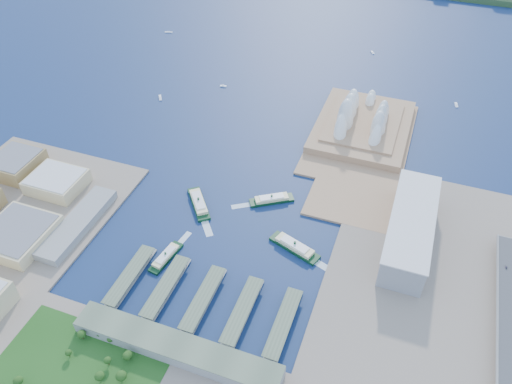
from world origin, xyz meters
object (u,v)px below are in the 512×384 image
at_px(ferry_d, 295,245).
at_px(toaster_building, 410,229).
at_px(opera_house, 365,112).
at_px(car_c, 506,267).
at_px(ferry_b, 272,198).
at_px(ferry_c, 166,256).
at_px(ferry_a, 199,202).

bearing_deg(ferry_d, toaster_building, -44.92).
height_order(opera_house, car_c, opera_house).
height_order(toaster_building, ferry_b, toaster_building).
xyz_separation_m(opera_house, ferry_d, (-25.84, -254.60, -26.27)).
height_order(toaster_building, car_c, toaster_building).
bearing_deg(ferry_b, opera_house, 125.69).
relative_size(ferry_d, car_c, 13.88).
relative_size(toaster_building, ferry_b, 2.85).
xyz_separation_m(ferry_b, ferry_c, (-78.58, -127.19, -0.52)).
relative_size(opera_house, ferry_a, 3.01).
height_order(ferry_b, ferry_c, ferry_b).
xyz_separation_m(ferry_b, ferry_d, (49.25, -65.61, 0.59)).
height_order(toaster_building, ferry_d, toaster_building).
bearing_deg(toaster_building, ferry_b, 176.19).
height_order(ferry_c, car_c, car_c).
distance_m(ferry_a, ferry_b, 89.32).
xyz_separation_m(ferry_c, car_c, (344.67, 99.51, 10.86)).
bearing_deg(car_c, ferry_d, 9.92).
bearing_deg(opera_house, ferry_a, -124.69).
bearing_deg(ferry_c, opera_house, -107.29).
height_order(ferry_a, car_c, car_c).
height_order(opera_house, ferry_d, opera_house).
bearing_deg(toaster_building, ferry_c, -154.51).
relative_size(opera_house, ferry_c, 3.68).
relative_size(opera_house, ferry_d, 2.97).
height_order(ferry_a, ferry_d, ferry_d).
bearing_deg(opera_house, toaster_building, -65.77).
bearing_deg(car_c, opera_house, -48.60).
bearing_deg(car_c, ferry_c, 16.10).
xyz_separation_m(toaster_building, car_c, (101.00, -16.67, -5.02)).
height_order(ferry_b, ferry_d, ferry_d).
height_order(opera_house, ferry_a, opera_house).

